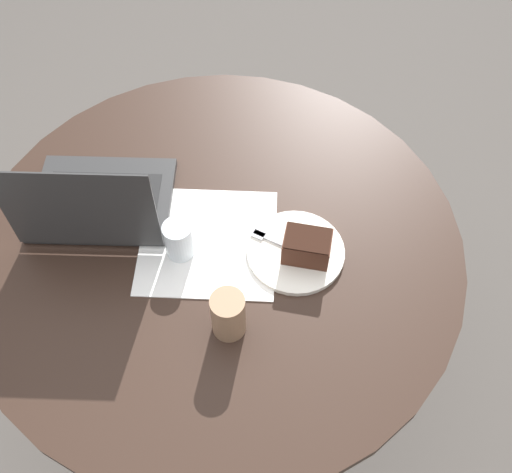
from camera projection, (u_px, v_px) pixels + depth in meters
name	position (u px, v px, depth m)	size (l,w,h in m)	color
ground_plane	(229.00, 366.00, 1.92)	(12.00, 12.00, 0.00)	#4C4742
dining_table	(221.00, 279.00, 1.46)	(1.08, 1.08, 0.72)	black
paper_document	(208.00, 243.00, 1.31)	(0.36, 0.35, 0.00)	white
plate	(296.00, 252.00, 1.29)	(0.21, 0.21, 0.01)	silver
cake_slice	(307.00, 246.00, 1.26)	(0.12, 0.10, 0.06)	#472619
fork	(281.00, 243.00, 1.30)	(0.15, 0.12, 0.00)	silver
coffee_glass	(228.00, 315.00, 1.15)	(0.07, 0.07, 0.11)	#997556
water_glass	(179.00, 240.00, 1.26)	(0.06, 0.06, 0.09)	silver
laptop	(97.00, 202.00, 1.32)	(0.36, 0.31, 0.25)	#2D2D2D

